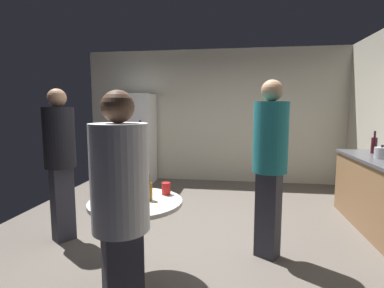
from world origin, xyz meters
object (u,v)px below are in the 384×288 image
refrigerator (136,139)px  person_in_teal_shirt (270,155)px  foreground_table (136,212)px  kettle (382,153)px  plastic_cup_red (166,189)px  beer_bottle_amber (149,191)px  wine_bottle_on_counter (374,145)px  person_in_white_shirt (121,205)px  person_in_black_shirt (60,153)px  beer_bottle_brown (113,187)px

refrigerator → person_in_teal_shirt: 3.57m
refrigerator → foreground_table: size_ratio=2.25×
kettle → plastic_cup_red: 2.75m
beer_bottle_amber → plastic_cup_red: beer_bottle_amber is taller
wine_bottle_on_counter → person_in_teal_shirt: 2.05m
refrigerator → plastic_cup_red: 3.40m
person_in_teal_shirt → plastic_cup_red: bearing=-36.1°
plastic_cup_red → person_in_white_shirt: person_in_white_shirt is taller
kettle → refrigerator: bearing=154.7°
beer_bottle_amber → person_in_black_shirt: person_in_black_shirt is taller
person_in_teal_shirt → person_in_black_shirt: size_ratio=1.03×
kettle → beer_bottle_brown: 3.21m
person_in_white_shirt → person_in_black_shirt: person_in_black_shirt is taller
refrigerator → beer_bottle_brown: bearing=-74.3°
beer_bottle_amber → plastic_cup_red: bearing=60.4°
wine_bottle_on_counter → beer_bottle_amber: 3.27m
kettle → beer_bottle_amber: size_ratio=1.06×
refrigerator → wine_bottle_on_counter: refrigerator is taller
person_in_teal_shirt → refrigerator: bearing=-108.5°
beer_bottle_brown → person_in_teal_shirt: bearing=21.0°
wine_bottle_on_counter → person_in_black_shirt: 4.05m
beer_bottle_amber → person_in_teal_shirt: bearing=29.4°
beer_bottle_brown → person_in_black_shirt: person_in_black_shirt is taller
foreground_table → beer_bottle_brown: size_ratio=3.48×
plastic_cup_red → person_in_teal_shirt: (0.96, 0.41, 0.27)m
person_in_black_shirt → refrigerator: bearing=126.3°
wine_bottle_on_counter → beer_bottle_amber: (-2.61, -1.95, -0.20)m
refrigerator → beer_bottle_amber: refrigerator is taller
refrigerator → beer_bottle_amber: (1.26, -3.30, -0.08)m
person_in_white_shirt → person_in_teal_shirt: person_in_teal_shirt is taller
kettle → plastic_cup_red: bearing=-151.3°
beer_bottle_brown → wine_bottle_on_counter: bearing=32.6°
foreground_table → wine_bottle_on_counter: bearing=36.0°
wine_bottle_on_counter → person_in_black_shirt: person_in_black_shirt is taller
beer_bottle_amber → person_in_black_shirt: size_ratio=0.13×
kettle → beer_bottle_amber: kettle is taller
person_in_teal_shirt → beer_bottle_brown: bearing=-38.4°
foreground_table → refrigerator: bearing=109.1°
person_in_white_shirt → plastic_cup_red: bearing=-39.6°
beer_bottle_brown → person_in_white_shirt: 0.92m
foreground_table → person_in_white_shirt: size_ratio=0.49×
foreground_table → plastic_cup_red: 0.34m
person_in_black_shirt → foreground_table: bearing=4.4°
kettle → person_in_teal_shirt: person_in_teal_shirt is taller
refrigerator → beer_bottle_amber: 3.53m
refrigerator → beer_bottle_amber: bearing=-69.0°
wine_bottle_on_counter → person_in_white_shirt: (-2.55, -2.71, -0.07)m
foreground_table → person_in_black_shirt: size_ratio=0.46×
foreground_table → person_in_teal_shirt: bearing=28.0°
beer_bottle_amber → plastic_cup_red: 0.22m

